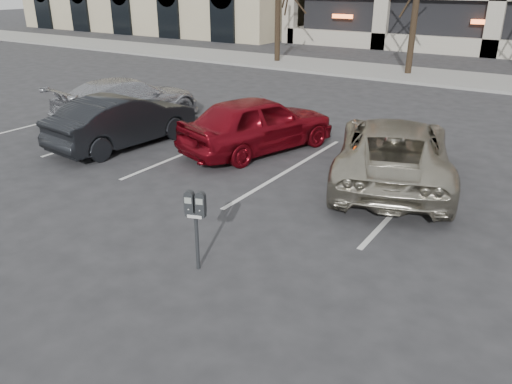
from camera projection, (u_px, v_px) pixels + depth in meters
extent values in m
plane|color=#28282B|center=(293.00, 222.00, 9.06)|extent=(140.00, 140.00, 0.00)
cube|color=gray|center=(477.00, 81.00, 21.34)|extent=(80.00, 4.00, 0.12)
cube|color=silver|center=(59.00, 119.00, 15.78)|extent=(0.10, 5.20, 0.00)
cube|color=silver|center=(121.00, 132.00, 14.37)|extent=(0.10, 5.20, 0.00)
cube|color=silver|center=(196.00, 149.00, 12.95)|extent=(0.10, 5.20, 0.00)
cube|color=silver|center=(289.00, 170.00, 11.54)|extent=(0.10, 5.20, 0.00)
cube|color=silver|center=(409.00, 196.00, 10.12)|extent=(0.10, 5.20, 0.00)
cylinder|color=black|center=(278.00, 28.00, 25.73)|extent=(0.28, 0.28, 3.51)
cylinder|color=black|center=(413.00, 31.00, 22.11)|extent=(0.28, 0.28, 3.93)
cylinder|color=black|center=(197.00, 242.00, 7.43)|extent=(0.06, 0.06, 0.90)
cube|color=black|center=(196.00, 214.00, 7.24)|extent=(0.32, 0.19, 0.06)
cube|color=silver|center=(194.00, 217.00, 7.20)|extent=(0.21, 0.08, 0.05)
cube|color=gray|center=(188.00, 201.00, 7.11)|extent=(0.10, 0.04, 0.09)
cube|color=gray|center=(199.00, 202.00, 7.08)|extent=(0.10, 0.04, 0.09)
imported|color=#ABA491|center=(393.00, 150.00, 10.67)|extent=(3.75, 5.44, 1.38)
cube|color=#FF4105|center=(365.00, 126.00, 9.90)|extent=(0.10, 0.20, 0.01)
imported|color=maroon|center=(258.00, 123.00, 12.59)|extent=(2.87, 4.51, 1.43)
imported|color=black|center=(124.00, 120.00, 13.04)|extent=(1.77, 4.16, 1.34)
imported|color=#ACAEB4|center=(128.00, 100.00, 15.16)|extent=(2.61, 4.89, 1.35)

